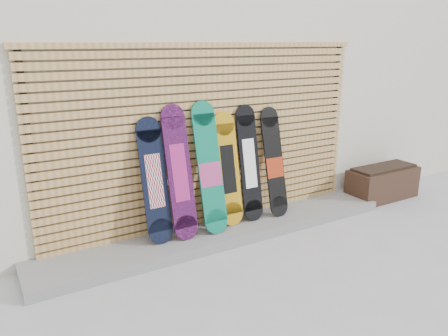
{
  "coord_description": "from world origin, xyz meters",
  "views": [
    {
      "loc": [
        -2.65,
        -3.55,
        2.31
      ],
      "look_at": [
        -0.1,
        0.75,
        0.85
      ],
      "focal_mm": 35.0,
      "sensor_mm": 36.0,
      "label": 1
    }
  ],
  "objects_px": {
    "snowboard_4": "(249,163)",
    "snowboard_5": "(274,163)",
    "snowboard_1": "(179,173)",
    "planter_box": "(382,183)",
    "snowboard_3": "(228,169)",
    "snowboard_2": "(210,169)",
    "snowboard_0": "(155,181)"
  },
  "relations": [
    {
      "from": "snowboard_1",
      "to": "snowboard_2",
      "type": "xyz_separation_m",
      "value": [
        0.38,
        -0.02,
        -0.0
      ]
    },
    {
      "from": "snowboard_0",
      "to": "snowboard_4",
      "type": "distance_m",
      "value": 1.27
    },
    {
      "from": "snowboard_2",
      "to": "snowboard_5",
      "type": "distance_m",
      "value": 0.96
    },
    {
      "from": "snowboard_3",
      "to": "snowboard_5",
      "type": "distance_m",
      "value": 0.67
    },
    {
      "from": "planter_box",
      "to": "snowboard_4",
      "type": "height_order",
      "value": "snowboard_4"
    },
    {
      "from": "snowboard_3",
      "to": "snowboard_4",
      "type": "relative_size",
      "value": 0.96
    },
    {
      "from": "planter_box",
      "to": "snowboard_2",
      "type": "xyz_separation_m",
      "value": [
        -2.91,
        0.12,
        0.62
      ]
    },
    {
      "from": "snowboard_0",
      "to": "snowboard_3",
      "type": "xyz_separation_m",
      "value": [
        0.96,
        0.01,
        -0.01
      ]
    },
    {
      "from": "snowboard_3",
      "to": "snowboard_4",
      "type": "bearing_deg",
      "value": -0.77
    },
    {
      "from": "snowboard_4",
      "to": "snowboard_5",
      "type": "distance_m",
      "value": 0.37
    },
    {
      "from": "snowboard_2",
      "to": "snowboard_0",
      "type": "bearing_deg",
      "value": 176.05
    },
    {
      "from": "snowboard_0",
      "to": "snowboard_2",
      "type": "distance_m",
      "value": 0.67
    },
    {
      "from": "snowboard_2",
      "to": "snowboard_4",
      "type": "relative_size",
      "value": 1.06
    },
    {
      "from": "snowboard_0",
      "to": "snowboard_5",
      "type": "bearing_deg",
      "value": -0.78
    },
    {
      "from": "snowboard_1",
      "to": "snowboard_5",
      "type": "bearing_deg",
      "value": 0.19
    },
    {
      "from": "snowboard_0",
      "to": "snowboard_1",
      "type": "bearing_deg",
      "value": -5.18
    },
    {
      "from": "snowboard_1",
      "to": "snowboard_3",
      "type": "relative_size",
      "value": 1.1
    },
    {
      "from": "snowboard_1",
      "to": "snowboard_3",
      "type": "height_order",
      "value": "snowboard_1"
    },
    {
      "from": "snowboard_5",
      "to": "planter_box",
      "type": "bearing_deg",
      "value": -4.08
    },
    {
      "from": "planter_box",
      "to": "snowboard_1",
      "type": "bearing_deg",
      "value": 177.65
    },
    {
      "from": "snowboard_4",
      "to": "snowboard_1",
      "type": "bearing_deg",
      "value": -177.97
    },
    {
      "from": "snowboard_2",
      "to": "snowboard_3",
      "type": "distance_m",
      "value": 0.3
    },
    {
      "from": "planter_box",
      "to": "snowboard_0",
      "type": "distance_m",
      "value": 3.63
    },
    {
      "from": "snowboard_5",
      "to": "snowboard_4",
      "type": "bearing_deg",
      "value": 175.25
    },
    {
      "from": "snowboard_5",
      "to": "snowboard_1",
      "type": "bearing_deg",
      "value": -179.81
    },
    {
      "from": "snowboard_1",
      "to": "planter_box",
      "type": "bearing_deg",
      "value": -2.35
    },
    {
      "from": "snowboard_3",
      "to": "snowboard_4",
      "type": "xyz_separation_m",
      "value": [
        0.31,
        -0.0,
        0.03
      ]
    },
    {
      "from": "planter_box",
      "to": "snowboard_3",
      "type": "distance_m",
      "value": 2.69
    },
    {
      "from": "snowboard_0",
      "to": "planter_box",
      "type": "bearing_deg",
      "value": -2.58
    },
    {
      "from": "snowboard_4",
      "to": "snowboard_5",
      "type": "height_order",
      "value": "snowboard_4"
    },
    {
      "from": "snowboard_3",
      "to": "snowboard_1",
      "type": "bearing_deg",
      "value": -176.67
    },
    {
      "from": "snowboard_2",
      "to": "snowboard_3",
      "type": "bearing_deg",
      "value": 11.56
    }
  ]
}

